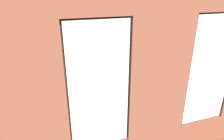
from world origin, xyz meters
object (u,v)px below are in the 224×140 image
object	(u,v)px
cup_ceramic	(96,88)
papasan_chair	(88,67)
media_console	(23,111)
potted_plant_between_couches	(181,106)
potted_plant_corner_near_left	(148,54)
potted_plant_near_tv	(44,118)
remote_gray	(112,86)
potted_plant_mid_room_small	(119,78)
couch_by_window	(128,127)
couch_left	(169,76)
remote_silver	(89,93)
tv_flatscreen	(19,92)
potted_plant_by_left_couch	(140,64)
candle_jar	(106,89)
coffee_table	(102,91)
table_plant_small	(102,86)

from	to	relation	value
cup_ceramic	papasan_chair	bearing A→B (deg)	-95.66
media_console	potted_plant_between_couches	distance (m)	4.12
media_console	potted_plant_corner_near_left	world-z (taller)	potted_plant_corner_near_left
potted_plant_near_tv	potted_plant_between_couches	distance (m)	3.29
remote_gray	potted_plant_mid_room_small	world-z (taller)	potted_plant_mid_room_small
couch_by_window	couch_left	bearing A→B (deg)	-139.69
media_console	potted_plant_between_couches	xyz separation A→B (m)	(-3.79, 1.56, 0.32)
potted_plant_mid_room_small	cup_ceramic	bearing A→B (deg)	33.93
remote_silver	tv_flatscreen	size ratio (longest dim) A/B	0.17
potted_plant_between_couches	couch_left	bearing A→B (deg)	-117.08
potted_plant_by_left_couch	potted_plant_between_couches	size ratio (longest dim) A/B	0.50
cup_ceramic	candle_jar	size ratio (longest dim) A/B	0.79
tv_flatscreen	potted_plant_by_left_couch	world-z (taller)	tv_flatscreen
cup_ceramic	tv_flatscreen	bearing A→B (deg)	7.23
candle_jar	remote_silver	distance (m)	0.51
potted_plant_corner_near_left	candle_jar	bearing A→B (deg)	40.68
papasan_chair	remote_silver	bearing A→B (deg)	78.48
remote_silver	potted_plant_between_couches	size ratio (longest dim) A/B	0.15
remote_gray	tv_flatscreen	world-z (taller)	tv_flatscreen
potted_plant_corner_near_left	potted_plant_by_left_couch	size ratio (longest dim) A/B	1.73
coffee_table	tv_flatscreen	distance (m)	2.30
cup_ceramic	potted_plant_between_couches	xyz separation A→B (m)	(-1.72, 1.83, 0.10)
coffee_table	couch_left	bearing A→B (deg)	-172.30
table_plant_small	potted_plant_between_couches	world-z (taller)	potted_plant_between_couches
remote_silver	potted_plant_corner_near_left	world-z (taller)	potted_plant_corner_near_left
candle_jar	potted_plant_corner_near_left	xyz separation A→B (m)	(-2.67, -2.29, 0.16)
remote_silver	potted_plant_near_tv	world-z (taller)	potted_plant_near_tv
table_plant_small	potted_plant_near_tv	xyz separation A→B (m)	(1.69, 1.22, 0.07)
potted_plant_near_tv	potted_plant_by_left_couch	xyz separation A→B (m)	(-3.91, -3.05, -0.26)
coffee_table	cup_ceramic	world-z (taller)	cup_ceramic
potted_plant_by_left_couch	potted_plant_between_couches	distance (m)	3.64
table_plant_small	potted_plant_near_tv	bearing A→B (deg)	35.67
potted_plant_near_tv	potted_plant_by_left_couch	size ratio (longest dim) A/B	1.63
potted_plant_corner_near_left	couch_left	bearing A→B (deg)	85.30
couch_by_window	media_console	xyz separation A→B (m)	(2.34, -1.61, -0.09)
couch_by_window	potted_plant_near_tv	bearing A→B (deg)	-17.70
potted_plant_by_left_couch	potted_plant_between_couches	xyz separation A→B (m)	(0.67, 3.57, 0.22)
cup_ceramic	remote_silver	xyz separation A→B (m)	(0.24, 0.20, -0.03)
papasan_chair	potted_plant_by_left_couch	bearing A→B (deg)	176.41
couch_by_window	coffee_table	distance (m)	1.79
potted_plant_corner_near_left	potted_plant_between_couches	xyz separation A→B (m)	(1.22, 3.91, -0.08)
cup_ceramic	media_console	distance (m)	2.10
couch_by_window	media_console	world-z (taller)	couch_by_window
candle_jar	table_plant_small	bearing A→B (deg)	-47.49
cup_ceramic	media_console	bearing A→B (deg)	7.31
table_plant_small	potted_plant_between_couches	bearing A→B (deg)	131.82
table_plant_small	potted_plant_between_couches	xyz separation A→B (m)	(-1.55, 1.73, 0.03)
cup_ceramic	potted_plant_between_couches	distance (m)	2.51
candle_jar	papasan_chair	xyz separation A→B (m)	(0.09, -2.08, -0.03)
papasan_chair	potted_plant_between_couches	bearing A→B (deg)	112.49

